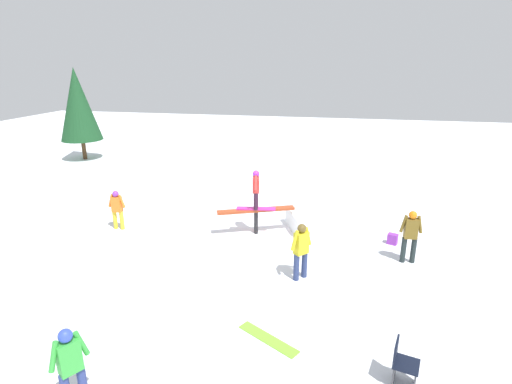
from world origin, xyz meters
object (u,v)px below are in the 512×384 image
object	(u,v)px
bystander_green	(70,364)
bystander_brown	(410,234)
backpack_on_snow	(392,239)
bystander_yellow	(301,248)
folding_chair	(403,365)
loose_snowboard_lime	(268,339)
rail_feature	(256,213)
bystander_orange	(117,208)
pine_tree_near	(78,104)
main_rider_on_rail	(256,190)

from	to	relation	value
bystander_green	bystander_brown	bearing A→B (deg)	168.71
backpack_on_snow	bystander_yellow	bearing A→B (deg)	66.44
bystander_yellow	folding_chair	bearing A→B (deg)	-105.10
bystander_yellow	loose_snowboard_lime	distance (m)	2.82
backpack_on_snow	folding_chair	bearing A→B (deg)	106.13
bystander_green	rail_feature	bearing A→B (deg)	-158.76
bystander_orange	pine_tree_near	world-z (taller)	pine_tree_near
bystander_yellow	loose_snowboard_lime	size ratio (longest dim) A/B	1.07
rail_feature	pine_tree_near	size ratio (longest dim) A/B	0.48
rail_feature	bystander_orange	xyz separation A→B (m)	(4.77, 0.62, 0.03)
bystander_green	bystander_orange	distance (m)	7.76
main_rider_on_rail	pine_tree_near	xyz separation A→B (m)	(12.29, -8.52, 1.67)
bystander_brown	backpack_on_snow	size ratio (longest dim) A/B	4.68
bystander_orange	loose_snowboard_lime	size ratio (longest dim) A/B	0.95
main_rider_on_rail	bystander_brown	world-z (taller)	main_rider_on_rail
bystander_orange	bystander_brown	bearing A→B (deg)	176.70
bystander_brown	folding_chair	world-z (taller)	bystander_brown
bystander_orange	backpack_on_snow	bearing A→B (deg)	-176.08
rail_feature	folding_chair	distance (m)	7.21
rail_feature	bystander_brown	bearing A→B (deg)	143.94
rail_feature	bystander_orange	distance (m)	4.81
main_rider_on_rail	loose_snowboard_lime	distance (m)	5.70
main_rider_on_rail	folding_chair	size ratio (longest dim) A/B	1.52
bystander_brown	rail_feature	bearing A→B (deg)	162.11
bystander_green	pine_tree_near	world-z (taller)	pine_tree_near
loose_snowboard_lime	backpack_on_snow	bearing A→B (deg)	90.67
bystander_orange	folding_chair	size ratio (longest dim) A/B	1.59
bystander_brown	backpack_on_snow	xyz separation A→B (m)	(0.29, -1.18, -0.72)
folding_chair	bystander_green	bearing A→B (deg)	121.09
bystander_yellow	bystander_orange	bearing A→B (deg)	114.57
rail_feature	loose_snowboard_lime	size ratio (longest dim) A/B	1.71
bystander_brown	folding_chair	bearing A→B (deg)	-104.04
bystander_green	pine_tree_near	distance (m)	19.59
bystander_brown	pine_tree_near	size ratio (longest dim) A/B	0.30
pine_tree_near	loose_snowboard_lime	bearing A→B (deg)	134.65
main_rider_on_rail	bystander_yellow	xyz separation A→B (m)	(-1.78, 2.66, -0.66)
rail_feature	bystander_brown	xyz separation A→B (m)	(-4.75, 1.10, 0.14)
bystander_green	bystander_brown	xyz separation A→B (m)	(-6.26, -6.56, 0.03)
pine_tree_near	bystander_brown	bearing A→B (deg)	150.55
folding_chair	main_rider_on_rail	bearing A→B (deg)	47.70
bystander_brown	pine_tree_near	bearing A→B (deg)	145.68
rail_feature	backpack_on_snow	xyz separation A→B (m)	(-4.46, -0.08, -0.58)
folding_chair	backpack_on_snow	size ratio (longest dim) A/B	2.59
bystander_yellow	folding_chair	size ratio (longest dim) A/B	1.80
bystander_brown	loose_snowboard_lime	xyz separation A→B (m)	(3.38, 4.21, -0.88)
backpack_on_snow	main_rider_on_rail	bearing A→B (deg)	21.88
main_rider_on_rail	folding_chair	bearing A→B (deg)	114.24
rail_feature	loose_snowboard_lime	bearing A→B (deg)	81.52
loose_snowboard_lime	bystander_orange	bearing A→B (deg)	173.10
bystander_brown	loose_snowboard_lime	world-z (taller)	bystander_brown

